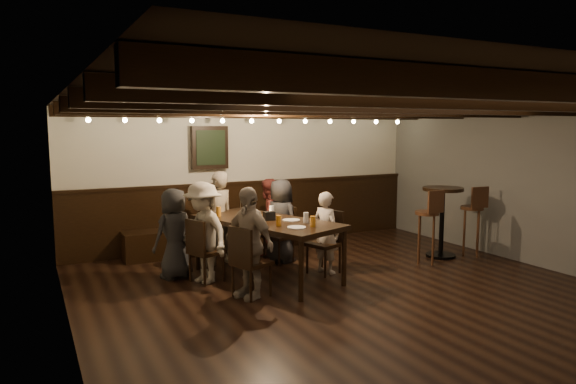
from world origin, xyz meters
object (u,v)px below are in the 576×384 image
bar_stool_left (427,236)px  person_right_near (281,221)px  chair_right_far (324,254)px  person_bench_left (174,234)px  person_right_far (326,232)px  person_bench_right (268,217)px  person_bench_centre (219,218)px  high_top_table (442,211)px  bar_stool_right (471,230)px  chair_left_near (206,263)px  person_left_far (248,243)px  chair_left_far (251,275)px  chair_right_near (280,245)px  dining_table (267,224)px  person_left_near (203,233)px

bar_stool_left → person_right_near: bearing=146.4°
chair_right_far → person_right_near: 0.97m
person_bench_left → person_right_far: bearing=140.7°
person_bench_right → bar_stool_left: size_ratio=1.10×
person_bench_centre → high_top_table: person_bench_centre is taller
person_right_far → bar_stool_right: (2.64, -0.22, -0.16)m
chair_left_near → person_left_far: bearing=-2.0°
chair_left_far → person_bench_right: bearing=129.8°
chair_left_far → person_right_far: 1.50m
person_right_near → person_bench_right: bearing=-18.4°
person_bench_left → high_top_table: person_bench_left is taller
chair_right_near → person_right_far: (0.33, -0.84, 0.33)m
chair_left_near → chair_right_far: chair_right_far is taller
chair_right_near → person_bench_centre: bearing=50.1°
chair_left_near → bar_stool_left: bearing=59.7°
person_left_far → person_bench_centre: bearing=153.4°
bar_stool_right → chair_right_near: bearing=167.4°
person_bench_right → person_left_far: 2.13m
chair_right_far → person_left_far: person_left_far is taller
chair_left_near → person_bench_centre: (0.48, 0.81, 0.45)m
dining_table → person_right_near: (0.56, 0.67, -0.10)m
person_right_near → bar_stool_left: person_right_near is taller
chair_left_near → person_left_near: bearing=-90.0°
chair_left_near → chair_right_near: 1.44m
person_left_near → person_right_far: (1.71, -0.35, -0.09)m
person_bench_left → person_left_near: size_ratio=0.92×
chair_left_near → person_bench_right: size_ratio=0.69×
dining_table → person_left_far: size_ratio=1.73×
person_bench_right → person_right_far: bearing=83.7°
dining_table → chair_right_far: (0.83, -0.18, -0.48)m
person_bench_left → person_bench_right: bearing=-180.0°
high_top_table → person_bench_centre: bearing=159.8°
chair_left_far → person_right_near: (1.08, 1.34, 0.37)m
chair_left_near → high_top_table: size_ratio=0.77×
dining_table → bar_stool_right: bearing=-26.0°
person_right_near → bar_stool_left: size_ratio=1.13×
person_bench_centre → person_left_far: 1.68m
dining_table → high_top_table: 3.01m
chair_left_near → person_right_near: 1.52m
chair_right_far → person_bench_left: 2.14m
chair_left_near → person_right_far: person_right_far is taller
chair_left_far → person_left_far: (-0.03, -0.01, 0.42)m
person_right_near → person_left_near: bearing=90.0°
chair_right_far → person_left_near: size_ratio=0.66×
chair_left_far → chair_right_near: (1.05, 1.33, -0.01)m
person_left_near → bar_stool_left: person_left_near is taller
dining_table → person_right_far: 0.89m
dining_table → person_right_near: 0.88m
person_left_far → chair_left_near: bearing=178.0°
person_bench_left → chair_left_near: bearing=112.0°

